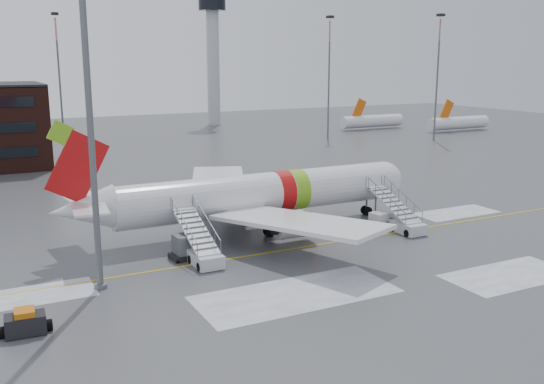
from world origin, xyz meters
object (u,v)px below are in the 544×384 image
uld_container (186,247)px  airliner (253,195)px  pushback_tug (381,221)px  baggage_tractor (25,324)px  airstair_aft (202,250)px  light_mast_near (88,91)px  airstair_fwd (403,220)px

uld_container → airliner: bearing=30.4°
pushback_tug → baggage_tractor: bearing=-164.7°
airstair_aft → baggage_tractor: bearing=-152.1°
airliner → light_mast_near: (-15.87, -8.37, 10.32)m
airstair_aft → uld_container: (-0.79, 1.64, -0.14)m
airliner → uld_container: (-8.36, -4.90, -2.49)m
light_mast_near → airliner: bearing=27.8°
airliner → baggage_tractor: 25.51m
airstair_fwd → airstair_aft: size_ratio=1.00×
airliner → pushback_tug: bearing=-24.0°
uld_container → light_mast_near: (-7.51, -3.47, 12.82)m
airstair_aft → baggage_tractor: airstair_aft is taller
baggage_tractor → uld_container: bearing=34.5°
airliner → airstair_fwd: 14.19m
pushback_tug → airstair_aft: bearing=-175.1°
airstair_fwd → airstair_aft: bearing=180.0°
airstair_fwd → baggage_tractor: (-33.65, -7.26, -0.41)m
airstair_aft → pushback_tug: size_ratio=2.55×
baggage_tractor → light_mast_near: light_mast_near is taller
airliner → airstair_aft: size_ratio=4.55×
airstair_fwd → light_mast_near: light_mast_near is taller
airstair_fwd → baggage_tractor: 34.43m
airstair_fwd → uld_container: airstair_fwd is taller
uld_container → baggage_tractor: (-12.93, -8.90, -0.28)m
pushback_tug → airliner: bearing=156.0°
airliner → airstair_fwd: bearing=-27.9°
airstair_fwd → uld_container: (-20.73, 1.64, -0.14)m
baggage_tractor → airstair_aft: bearing=27.9°
light_mast_near → baggage_tractor: bearing=-134.9°
airstair_fwd → baggage_tractor: bearing=-167.8°
airstair_aft → uld_container: 1.82m
pushback_tug → uld_container: 19.45m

